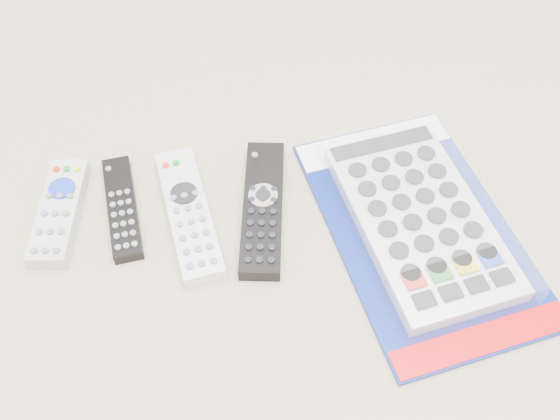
{
  "coord_description": "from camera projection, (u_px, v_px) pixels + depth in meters",
  "views": [
    {
      "loc": [
        -0.02,
        -0.48,
        0.68
      ],
      "look_at": [
        0.05,
        0.02,
        0.01
      ],
      "focal_mm": 40.0,
      "sensor_mm": 36.0,
      "label": 1
    }
  ],
  "objects": [
    {
      "name": "jumbo_remote_packaged",
      "position": [
        420.0,
        218.0,
        0.81
      ],
      "size": [
        0.29,
        0.41,
        0.05
      ],
      "rotation": [
        0.0,
        0.0,
        0.18
      ],
      "color": "navy",
      "rests_on": "ground"
    },
    {
      "name": "remote_slim_black",
      "position": [
        122.0,
        208.0,
        0.84
      ],
      "size": [
        0.06,
        0.17,
        0.02
      ],
      "rotation": [
        0.0,
        0.0,
        0.13
      ],
      "color": "black",
      "rests_on": "ground"
    },
    {
      "name": "remote_large_black",
      "position": [
        263.0,
        208.0,
        0.84
      ],
      "size": [
        0.08,
        0.22,
        0.02
      ],
      "rotation": [
        0.0,
        0.0,
        -0.15
      ],
      "color": "black",
      "rests_on": "ground"
    },
    {
      "name": "remote_small_grey",
      "position": [
        59.0,
        212.0,
        0.83
      ],
      "size": [
        0.07,
        0.17,
        0.03
      ],
      "rotation": [
        0.0,
        0.0,
        -0.12
      ],
      "color": "#A9A9AB",
      "rests_on": "ground"
    },
    {
      "name": "remote_silver_dvd",
      "position": [
        189.0,
        214.0,
        0.83
      ],
      "size": [
        0.09,
        0.22,
        0.02
      ],
      "rotation": [
        0.0,
        0.0,
        0.16
      ],
      "color": "silver",
      "rests_on": "ground"
    }
  ]
}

